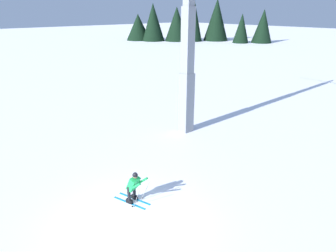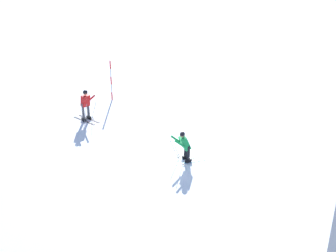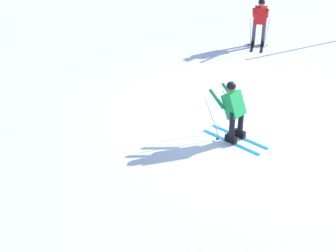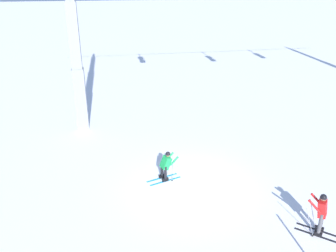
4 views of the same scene
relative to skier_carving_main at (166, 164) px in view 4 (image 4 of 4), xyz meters
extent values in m
plane|color=white|center=(0.98, -0.83, -0.78)|extent=(260.00, 260.00, 0.00)
cube|color=#198CCC|center=(-0.16, 0.13, -0.77)|extent=(1.52, 0.56, 0.01)
cube|color=black|center=(-0.16, 0.13, -0.69)|extent=(0.30, 0.19, 0.16)
cylinder|color=black|center=(-0.16, 0.13, -0.30)|extent=(0.13, 0.13, 0.61)
cube|color=#198CCC|center=(-0.06, -0.20, -0.77)|extent=(1.52, 0.56, 0.01)
cube|color=black|center=(-0.06, -0.20, -0.69)|extent=(0.30, 0.19, 0.16)
cylinder|color=black|center=(-0.06, -0.20, -0.30)|extent=(0.13, 0.13, 0.61)
cube|color=green|center=(-0.01, 0.00, 0.09)|extent=(0.57, 0.54, 0.62)
sphere|color=#997051|center=(0.10, 0.03, 0.47)|extent=(0.20, 0.20, 0.20)
sphere|color=black|center=(0.10, 0.03, 0.50)|extent=(0.22, 0.22, 0.22)
cylinder|color=green|center=(0.22, 0.31, 0.20)|extent=(0.46, 0.22, 0.41)
cylinder|color=gray|center=(0.23, 0.36, -0.36)|extent=(0.41, 0.26, 1.04)
cylinder|color=black|center=(0.05, 0.35, -0.73)|extent=(0.07, 0.07, 0.01)
cylinder|color=green|center=(0.36, -0.13, 0.20)|extent=(0.46, 0.22, 0.41)
cylinder|color=gray|center=(0.39, -0.17, -0.36)|extent=(0.47, 0.05, 1.04)
cylinder|color=black|center=(0.24, -0.26, -0.73)|extent=(0.07, 0.07, 0.01)
cube|color=gray|center=(-3.98, 6.83, 1.07)|extent=(0.70, 0.70, 3.70)
cube|color=gray|center=(-3.98, 6.83, 4.78)|extent=(0.58, 0.58, 3.70)
cube|color=black|center=(4.71, -4.79, -0.77)|extent=(1.26, 1.16, 0.01)
cube|color=black|center=(4.71, -4.79, -0.69)|extent=(0.28, 0.27, 0.16)
cylinder|color=#4C4C51|center=(4.71, -4.79, -0.21)|extent=(0.13, 0.13, 0.80)
cube|color=black|center=(4.93, -4.54, -0.77)|extent=(1.26, 1.16, 0.01)
cube|color=black|center=(4.93, -4.54, -0.69)|extent=(0.28, 0.27, 0.16)
cylinder|color=#4C4C51|center=(4.93, -4.54, -0.21)|extent=(0.13, 0.13, 0.80)
cube|color=red|center=(4.79, -4.64, 0.31)|extent=(0.54, 0.54, 0.63)
sphere|color=#997051|center=(4.76, -4.61, 0.74)|extent=(0.21, 0.21, 0.21)
sphere|color=black|center=(4.76, -4.61, 0.77)|extent=(0.23, 0.23, 0.23)
cylinder|color=red|center=(4.45, -4.64, 0.45)|extent=(0.41, 0.39, 0.43)
cylinder|color=gray|center=(4.39, -4.65, -0.24)|extent=(0.36, 0.20, 1.14)
cylinder|color=black|center=(4.49, -4.80, -0.73)|extent=(0.07, 0.07, 0.01)
cylinder|color=red|center=(4.76, -4.30, 0.45)|extent=(0.41, 0.39, 0.43)
cylinder|color=gray|center=(4.76, -4.24, -0.24)|extent=(0.24, 0.34, 1.14)
cylinder|color=black|center=(4.92, -4.32, -0.73)|extent=(0.07, 0.07, 0.01)
camera|label=1|loc=(8.32, -5.51, 6.46)|focal=31.37mm
camera|label=2|loc=(1.19, 15.94, 7.90)|focal=45.43mm
camera|label=3|loc=(-7.06, 5.58, 4.57)|focal=47.58mm
camera|label=4|loc=(-2.44, -13.50, 7.87)|focal=36.97mm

